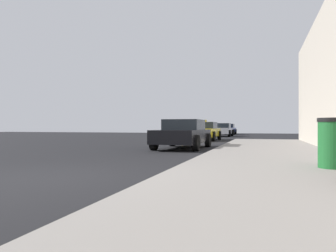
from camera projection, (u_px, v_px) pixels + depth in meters
ground_plane at (55, 178)px, 5.82m from camera, size 80.00×80.00×0.00m
sidewalk at (283, 186)px, 4.66m from camera, size 4.00×32.00×0.15m
trash_bin at (333, 143)px, 6.13m from camera, size 0.58×0.58×0.99m
car_black at (183, 134)px, 13.75m from camera, size 1.96×4.29×1.27m
car_yellow at (204, 131)px, 21.86m from camera, size 2.04×4.49×1.43m
car_silver at (221, 130)px, 30.13m from camera, size 2.00×4.24×1.27m
car_blue at (227, 129)px, 37.42m from camera, size 1.98×4.16×1.27m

